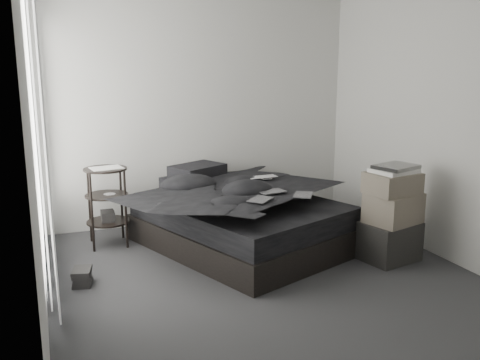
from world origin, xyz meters
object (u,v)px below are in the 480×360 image
object	(u,v)px
laptop	(264,172)
side_stand	(107,207)
bed	(241,234)
box_lower	(389,241)

from	to	relation	value
laptop	side_stand	bearing A→B (deg)	164.15
bed	laptop	size ratio (longest dim) A/B	6.24
laptop	box_lower	bearing A→B (deg)	-52.86
laptop	side_stand	distance (m)	1.66
side_stand	box_lower	size ratio (longest dim) A/B	1.59
bed	side_stand	world-z (taller)	side_stand
bed	box_lower	bearing A→B (deg)	-56.55
laptop	box_lower	size ratio (longest dim) A/B	0.63
laptop	side_stand	world-z (taller)	side_stand
side_stand	bed	bearing A→B (deg)	-23.19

